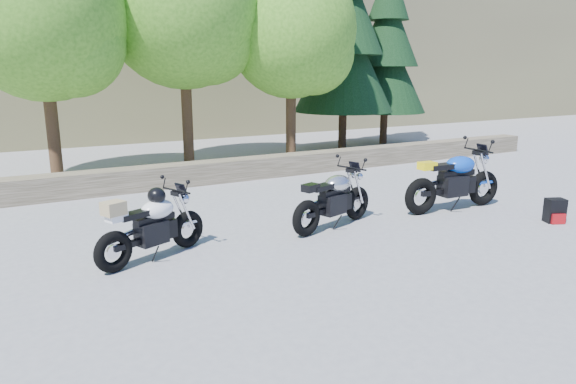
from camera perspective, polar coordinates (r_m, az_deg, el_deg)
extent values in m
plane|color=gray|center=(7.06, 2.52, -7.76)|extent=(90.00, 90.00, 0.00)
cube|color=#4D4533|center=(11.86, -11.43, 1.92)|extent=(22.00, 0.55, 0.50)
cylinder|color=#382314|center=(12.89, -24.79, 7.53)|extent=(0.28, 0.28, 3.02)
sphere|color=#37771A|center=(12.91, -25.81, 17.57)|extent=(3.67, 3.67, 3.67)
sphere|color=#37771A|center=(12.61, -23.08, 14.99)|extent=(2.38, 2.38, 2.38)
cylinder|color=#382314|center=(13.91, -11.19, 9.52)|extent=(0.28, 0.28, 3.36)
sphere|color=#37771A|center=(13.98, -11.68, 19.88)|extent=(4.08, 4.08, 4.08)
sphere|color=#37771A|center=(13.79, -9.07, 17.07)|extent=(2.64, 2.64, 2.64)
cylinder|color=#382314|center=(14.49, 0.32, 9.02)|extent=(0.28, 0.28, 2.91)
sphere|color=#37771A|center=(14.49, 0.33, 17.67)|extent=(3.54, 3.54, 3.54)
sphere|color=#37771A|center=(14.45, 2.73, 15.19)|extent=(2.29, 2.29, 2.29)
cylinder|color=#382314|center=(16.91, 6.10, 8.28)|extent=(0.26, 0.26, 2.16)
cone|color=black|center=(16.85, 6.25, 14.39)|extent=(3.17, 3.17, 3.24)
cone|color=black|center=(16.96, 6.40, 19.75)|extent=(2.45, 2.45, 2.88)
cylinder|color=#382314|center=(18.72, 10.62, 8.24)|extent=(0.26, 0.26, 1.92)
cone|color=black|center=(18.66, 10.83, 13.14)|extent=(2.82, 2.82, 2.88)
cone|color=black|center=(18.71, 11.03, 17.45)|extent=(2.18, 2.18, 2.56)
torus|color=black|center=(9.02, 7.65, -1.23)|extent=(0.60, 0.31, 0.58)
torus|color=black|center=(8.03, 2.05, -2.93)|extent=(0.60, 0.31, 0.58)
cylinder|color=silver|center=(9.02, 7.65, -1.23)|extent=(0.20, 0.09, 0.20)
cylinder|color=silver|center=(8.03, 2.05, -2.93)|extent=(0.20, 0.09, 0.20)
cube|color=black|center=(8.47, 4.95, -1.34)|extent=(0.50, 0.39, 0.33)
cube|color=black|center=(8.47, 5.25, 0.05)|extent=(0.65, 0.33, 0.09)
ellipsoid|color=#B5B6BA|center=(8.49, 5.54, 0.96)|extent=(0.60, 0.49, 0.28)
cube|color=black|center=(8.19, 3.79, 0.53)|extent=(0.49, 0.33, 0.08)
cube|color=black|center=(7.98, 2.52, 0.48)|extent=(0.30, 0.25, 0.12)
cylinder|color=black|center=(8.73, 7.07, 2.67)|extent=(0.20, 0.58, 0.03)
sphere|color=silver|center=(8.88, 7.61, 1.81)|extent=(0.16, 0.16, 0.16)
torus|color=black|center=(7.68, -11.08, -4.06)|extent=(0.56, 0.34, 0.55)
torus|color=black|center=(6.99, -18.83, -6.31)|extent=(0.56, 0.34, 0.55)
cylinder|color=silver|center=(7.68, -11.08, -4.06)|extent=(0.19, 0.11, 0.19)
cylinder|color=silver|center=(6.99, -18.83, -6.31)|extent=(0.19, 0.11, 0.19)
cube|color=black|center=(7.27, -14.92, -4.40)|extent=(0.48, 0.40, 0.31)
cube|color=black|center=(7.26, -14.63, -2.87)|extent=(0.61, 0.36, 0.09)
ellipsoid|color=white|center=(7.26, -14.31, -1.85)|extent=(0.59, 0.50, 0.26)
cube|color=black|center=(7.04, -16.75, -2.46)|extent=(0.47, 0.34, 0.08)
cube|color=white|center=(6.90, -18.51, -2.63)|extent=(0.29, 0.25, 0.11)
cylinder|color=black|center=(7.42, -12.30, 0.16)|extent=(0.25, 0.53, 0.03)
sphere|color=silver|center=(7.54, -11.44, -0.74)|extent=(0.16, 0.16, 0.16)
ellipsoid|color=black|center=(7.21, -14.40, -0.40)|extent=(0.32, 0.33, 0.23)
cube|color=#9A8659|center=(6.85, -18.83, -1.71)|extent=(0.33, 0.31, 0.17)
torus|color=black|center=(10.56, 20.87, 0.41)|extent=(0.68, 0.21, 0.68)
torus|color=black|center=(9.53, 14.52, -0.46)|extent=(0.68, 0.21, 0.68)
cylinder|color=silver|center=(10.56, 20.87, 0.41)|extent=(0.23, 0.06, 0.23)
cylinder|color=silver|center=(9.53, 14.52, -0.46)|extent=(0.23, 0.06, 0.23)
cube|color=black|center=(9.99, 17.82, 0.69)|extent=(0.52, 0.35, 0.38)
cube|color=black|center=(10.00, 18.23, 2.03)|extent=(0.75, 0.21, 0.11)
ellipsoid|color=#0C40B9|center=(10.02, 18.59, 2.89)|extent=(0.63, 0.44, 0.32)
cube|color=black|center=(9.70, 16.61, 2.71)|extent=(0.54, 0.26, 0.10)
cube|color=yellow|center=(9.49, 15.21, 2.83)|extent=(0.31, 0.23, 0.14)
cylinder|color=black|center=(10.28, 20.40, 4.37)|extent=(0.07, 0.70, 0.03)
sphere|color=silver|center=(10.43, 20.97, 3.44)|extent=(0.19, 0.19, 0.19)
cube|color=black|center=(9.90, 27.52, -1.84)|extent=(0.37, 0.32, 0.41)
cube|color=#9C0D12|center=(9.83, 27.86, -2.67)|extent=(0.24, 0.13, 0.17)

